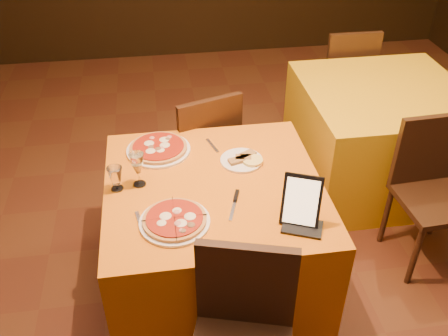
{
  "coord_description": "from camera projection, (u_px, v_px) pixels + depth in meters",
  "views": [
    {
      "loc": [
        -0.36,
        -1.95,
        2.3
      ],
      "look_at": [
        -0.06,
        0.02,
        0.86
      ],
      "focal_mm": 40.0,
      "sensor_mm": 36.0,
      "label": 1
    }
  ],
  "objects": [
    {
      "name": "pizza_far",
      "position": [
        158.0,
        149.0,
        2.76
      ],
      "size": [
        0.35,
        0.35,
        0.03
      ],
      "rotation": [
        0.0,
        0.0,
        -0.21
      ],
      "color": "white",
      "rests_on": "main_table"
    },
    {
      "name": "wine_glass",
      "position": [
        138.0,
        169.0,
        2.47
      ],
      "size": [
        0.09,
        0.09,
        0.19
      ],
      "primitive_type": null,
      "rotation": [
        0.0,
        0.0,
        -0.27
      ],
      "color": "#EFD588",
      "rests_on": "main_table"
    },
    {
      "name": "side_table",
      "position": [
        377.0,
        136.0,
        3.6
      ],
      "size": [
        1.1,
        1.1,
        0.75
      ],
      "primitive_type": "cube",
      "color": "gold",
      "rests_on": "floor"
    },
    {
      "name": "water_glass",
      "position": [
        116.0,
        179.0,
        2.46
      ],
      "size": [
        0.08,
        0.08,
        0.13
      ],
      "primitive_type": null,
      "rotation": [
        0.0,
        0.0,
        0.1
      ],
      "color": "silver",
      "rests_on": "main_table"
    },
    {
      "name": "floor",
      "position": [
        235.0,
        287.0,
        2.95
      ],
      "size": [
        6.0,
        7.0,
        0.01
      ],
      "primitive_type": "cube",
      "color": "#5E2D19",
      "rests_on": "ground"
    },
    {
      "name": "chair_main_far",
      "position": [
        199.0,
        148.0,
        3.33
      ],
      "size": [
        0.46,
        0.46,
        0.91
      ],
      "primitive_type": null,
      "rotation": [
        0.0,
        0.0,
        3.46
      ],
      "color": "black",
      "rests_on": "floor"
    },
    {
      "name": "main_table",
      "position": [
        215.0,
        238.0,
        2.75
      ],
      "size": [
        1.1,
        1.1,
        0.75
      ],
      "primitive_type": "cube",
      "color": "orange",
      "rests_on": "floor"
    },
    {
      "name": "pizza_near",
      "position": [
        175.0,
        221.0,
        2.28
      ],
      "size": [
        0.33,
        0.33,
        0.03
      ],
      "rotation": [
        0.0,
        0.0,
        0.09
      ],
      "color": "white",
      "rests_on": "main_table"
    },
    {
      "name": "chair_side_near",
      "position": [
        437.0,
        200.0,
        2.89
      ],
      "size": [
        0.49,
        0.49,
        0.91
      ],
      "primitive_type": null,
      "rotation": [
        0.0,
        0.0,
        0.06
      ],
      "color": "black",
      "rests_on": "floor"
    },
    {
      "name": "fork_near",
      "position": [
        140.0,
        223.0,
        2.29
      ],
      "size": [
        0.05,
        0.16,
        0.01
      ],
      "primitive_type": "cube",
      "rotation": [
        0.0,
        0.0,
        1.76
      ],
      "color": "silver",
      "rests_on": "main_table"
    },
    {
      "name": "tablet",
      "position": [
        301.0,
        201.0,
        2.23
      ],
      "size": [
        0.2,
        0.16,
        0.23
      ],
      "primitive_type": "cube",
      "rotation": [
        -0.35,
        0.0,
        -0.4
      ],
      "color": "black",
      "rests_on": "main_table"
    },
    {
      "name": "knife",
      "position": [
        233.0,
        208.0,
        2.37
      ],
      "size": [
        0.08,
        0.19,
        0.01
      ],
      "primitive_type": "cube",
      "rotation": [
        0.0,
        0.0,
        1.25
      ],
      "color": "silver",
      "rests_on": "main_table"
    },
    {
      "name": "chair_side_far",
      "position": [
        341.0,
        77.0,
        4.21
      ],
      "size": [
        0.45,
        0.45,
        0.91
      ],
      "primitive_type": null,
      "rotation": [
        0.0,
        0.0,
        3.13
      ],
      "color": "black",
      "rests_on": "floor"
    },
    {
      "name": "cutlet_dish",
      "position": [
        241.0,
        160.0,
        2.68
      ],
      "size": [
        0.23,
        0.23,
        0.03
      ],
      "rotation": [
        0.0,
        0.0,
        0.3
      ],
      "color": "white",
      "rests_on": "main_table"
    },
    {
      "name": "fork_far",
      "position": [
        212.0,
        146.0,
        2.81
      ],
      "size": [
        0.06,
        0.15,
        0.01
      ],
      "primitive_type": "cube",
      "rotation": [
        0.0,
        0.0,
        1.86
      ],
      "color": "#B3B4BA",
      "rests_on": "main_table"
    }
  ]
}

